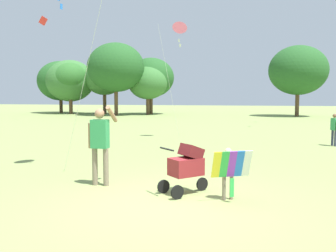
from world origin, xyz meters
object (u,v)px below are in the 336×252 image
person_adult_flyer (100,139)px  person_sitting_far (334,127)px  stroller (187,164)px  child_with_butterfly_kite (229,168)px  kite_orange_delta (180,29)px

person_adult_flyer → person_sitting_far: bearing=47.8°
stroller → person_sitting_far: (4.84, 7.85, 0.15)m
child_with_butterfly_kite → kite_orange_delta: (-2.37, 9.46, 4.35)m
person_adult_flyer → kite_orange_delta: kite_orange_delta is taller
stroller → person_sitting_far: 9.23m
child_with_butterfly_kite → stroller: size_ratio=0.98×
child_with_butterfly_kite → kite_orange_delta: size_ratio=0.19×
kite_orange_delta → child_with_butterfly_kite: bearing=-75.9°
person_sitting_far → person_adult_flyer: bearing=-132.2°
child_with_butterfly_kite → person_sitting_far: 9.12m
kite_orange_delta → stroller: bearing=-80.6°
child_with_butterfly_kite → stroller: stroller is taller
kite_orange_delta → person_adult_flyer: bearing=-93.1°
child_with_butterfly_kite → stroller: 0.93m
kite_orange_delta → person_sitting_far: bearing=-11.2°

